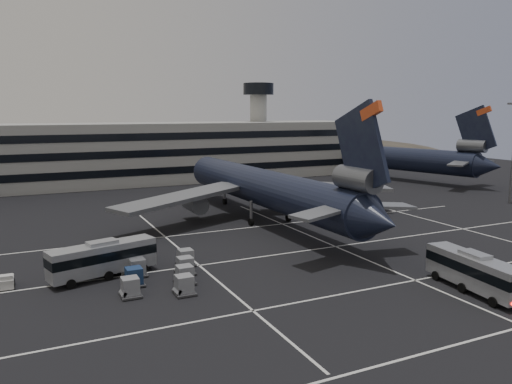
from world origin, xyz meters
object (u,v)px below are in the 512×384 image
(trijet_main, at_px, (266,188))
(bus_far, at_px, (103,257))
(tug_a, at_px, (7,282))
(uld_cluster, at_px, (158,269))
(bus_near, at_px, (474,270))

(trijet_main, bearing_deg, bus_far, -149.91)
(trijet_main, height_order, bus_far, trijet_main)
(tug_a, bearing_deg, bus_far, -4.87)
(bus_far, distance_m, uld_cluster, 5.71)
(bus_far, xyz_separation_m, tug_a, (-8.87, 0.80, -1.48))
(bus_near, bearing_deg, tug_a, 159.50)
(tug_a, bearing_deg, trijet_main, 23.75)
(trijet_main, relative_size, uld_cluster, 3.76)
(bus_near, distance_m, tug_a, 44.41)
(bus_far, relative_size, uld_cluster, 0.73)
(trijet_main, bearing_deg, bus_near, -84.45)
(bus_far, relative_size, tug_a, 5.06)
(trijet_main, xyz_separation_m, tug_a, (-35.46, -15.40, -4.63))
(tug_a, bearing_deg, uld_cluster, -12.43)
(bus_near, xyz_separation_m, tug_a, (-39.68, 19.90, -1.44))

